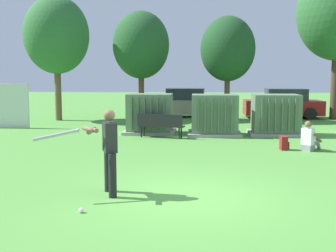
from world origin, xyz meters
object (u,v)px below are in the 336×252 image
at_px(parked_car_leftmost, 184,103).
at_px(backpack, 284,143).
at_px(sports_ball, 81,210).
at_px(parked_car_left_of_center, 283,104).
at_px(transformer_west, 150,114).
at_px(park_bench, 160,124).
at_px(seated_spectator, 309,139).
at_px(transformer_mid_east, 275,115).
at_px(batter, 107,147).
at_px(transformer_mid_west, 214,115).

bearing_deg(parked_car_leftmost, backpack, -71.06).
height_order(sports_ball, parked_car_leftmost, parked_car_leftmost).
bearing_deg(sports_ball, parked_car_left_of_center, 68.44).
xyz_separation_m(transformer_west, parked_car_leftmost, (1.14, 6.93, -0.04)).
bearing_deg(parked_car_leftmost, park_bench, -94.09).
relative_size(seated_spectator, parked_car_leftmost, 0.23).
bearing_deg(transformer_mid_east, parked_car_left_of_center, 76.74).
height_order(batter, backpack, batter).
height_order(transformer_mid_east, parked_car_left_of_center, same).
relative_size(park_bench, batter, 1.06).
xyz_separation_m(park_bench, parked_car_left_of_center, (6.11, 7.93, 0.22)).
height_order(transformer_mid_east, seated_spectator, transformer_mid_east).
distance_m(transformer_west, sports_ball, 10.36).
bearing_deg(parked_car_left_of_center, seated_spectator, -96.19).
relative_size(transformer_mid_west, transformer_mid_east, 1.00).
relative_size(park_bench, backpack, 4.19).
height_order(transformer_mid_west, parked_car_left_of_center, same).
bearing_deg(transformer_mid_west, transformer_mid_east, 5.98).
distance_m(transformer_mid_east, batter, 10.28).
height_order(transformer_mid_west, transformer_mid_east, same).
height_order(transformer_mid_east, parked_car_leftmost, same).
bearing_deg(transformer_west, parked_car_left_of_center, 44.84).
bearing_deg(batter, parked_car_leftmost, 86.60).
relative_size(transformer_mid_west, batter, 1.21).
height_order(sports_ball, parked_car_left_of_center, parked_car_left_of_center).
relative_size(park_bench, parked_car_left_of_center, 0.44).
relative_size(transformer_mid_east, seated_spectator, 2.18).
bearing_deg(park_bench, parked_car_leftmost, 85.91).
relative_size(sports_ball, backpack, 0.20).
bearing_deg(parked_car_leftmost, seated_spectator, -67.45).
bearing_deg(batter, backpack, 50.36).
relative_size(batter, seated_spectator, 1.81).
relative_size(transformer_west, parked_car_leftmost, 0.49).
bearing_deg(park_bench, batter, -92.68).
distance_m(transformer_mid_east, park_bench, 4.69).
xyz_separation_m(transformer_mid_west, batter, (-2.45, -8.79, 0.19)).
relative_size(batter, sports_ball, 19.33).
bearing_deg(sports_ball, backpack, 54.42).
xyz_separation_m(transformer_west, park_bench, (0.55, -1.31, -0.25)).
distance_m(transformer_west, parked_car_leftmost, 7.02).
height_order(transformer_mid_east, batter, batter).
distance_m(batter, parked_car_left_of_center, 17.05).
bearing_deg(seated_spectator, transformer_mid_west, 131.27).
relative_size(transformer_mid_east, backpack, 4.77).
relative_size(transformer_west, transformer_mid_west, 1.00).
bearing_deg(transformer_mid_west, park_bench, -155.63).
bearing_deg(transformer_mid_west, sports_ball, -105.01).
bearing_deg(sports_ball, park_bench, 86.25).
bearing_deg(backpack, parked_car_left_of_center, 79.50).
xyz_separation_m(transformer_mid_west, transformer_mid_east, (2.44, 0.26, 0.00)).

